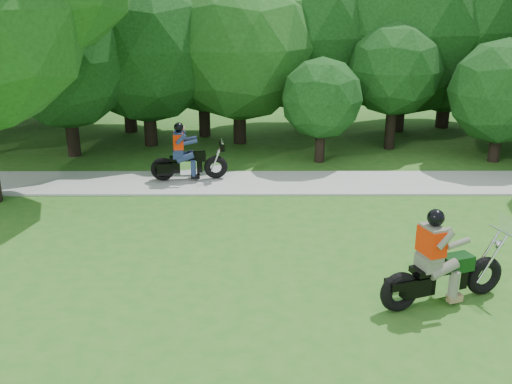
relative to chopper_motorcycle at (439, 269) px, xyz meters
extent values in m
plane|color=#2B651D|center=(0.04, -1.06, -0.68)|extent=(100.00, 100.00, 0.00)
cube|color=#AAAAA4|center=(0.04, 6.94, -0.65)|extent=(60.00, 2.20, 0.06)
cylinder|color=black|center=(-3.82, 11.92, 0.22)|extent=(0.47, 0.47, 1.80)
sphere|color=#204A15|center=(-3.82, 11.92, 2.90)|extent=(5.48, 5.48, 5.48)
cylinder|color=black|center=(-1.09, 9.30, -0.05)|extent=(0.33, 0.33, 1.26)
sphere|color=black|center=(-1.09, 9.30, 1.45)|extent=(2.67, 2.67, 2.67)
cylinder|color=black|center=(1.63, 11.04, 0.21)|extent=(0.36, 0.36, 1.78)
sphere|color=black|center=(1.63, 11.04, 2.16)|extent=(3.28, 3.28, 3.28)
cylinder|color=black|center=(4.76, 9.36, -0.08)|extent=(0.37, 0.37, 1.20)
sphere|color=black|center=(4.76, 9.36, 1.65)|extent=(3.45, 3.45, 3.45)
cylinder|color=black|center=(-8.32, 13.81, 0.22)|extent=(0.50, 0.50, 1.80)
sphere|color=black|center=(-8.32, 13.81, 3.05)|extent=(5.94, 5.94, 5.94)
cylinder|color=black|center=(-1.26, 14.07, 0.22)|extent=(0.51, 0.51, 1.80)
sphere|color=black|center=(-1.26, 14.07, 3.16)|extent=(6.27, 6.27, 6.27)
cylinder|color=black|center=(4.66, 14.60, 0.22)|extent=(0.54, 0.54, 1.80)
sphere|color=black|center=(4.66, 14.60, 3.35)|extent=(6.87, 6.87, 6.87)
cylinder|color=black|center=(-7.12, 11.57, 0.22)|extent=(0.47, 0.47, 1.80)
sphere|color=black|center=(-7.12, 11.57, 2.87)|extent=(5.38, 5.38, 5.38)
cylinder|color=black|center=(-5.24, 13.04, 0.22)|extent=(0.44, 0.44, 1.80)
sphere|color=black|center=(-5.24, 13.04, 2.71)|extent=(4.88, 4.88, 4.88)
cylinder|color=black|center=(2.60, 13.94, 0.22)|extent=(0.53, 0.53, 1.80)
sphere|color=black|center=(2.60, 13.94, 3.29)|extent=(6.68, 6.68, 6.68)
cylinder|color=black|center=(-12.05, 16.10, 0.22)|extent=(0.53, 0.53, 1.80)
sphere|color=black|center=(-12.05, 16.10, 3.25)|extent=(6.55, 6.55, 6.55)
cylinder|color=black|center=(-9.53, 10.09, 0.22)|extent=(0.44, 0.44, 1.80)
sphere|color=black|center=(-9.53, 10.09, 2.69)|extent=(4.81, 4.81, 4.81)
torus|color=black|center=(-0.74, -0.26, -0.30)|extent=(0.78, 0.45, 0.75)
torus|color=black|center=(0.97, 0.35, -0.30)|extent=(0.78, 0.45, 0.75)
cube|color=black|center=(-0.09, -0.03, -0.25)|extent=(1.32, 0.68, 0.34)
cube|color=silver|center=(0.08, 0.03, -0.25)|extent=(0.60, 0.51, 0.43)
cube|color=black|center=(0.36, 0.13, 0.07)|extent=(0.63, 0.49, 0.28)
cube|color=black|center=(-0.22, -0.08, 0.03)|extent=(0.64, 0.51, 0.11)
cylinder|color=silver|center=(1.01, 0.36, 0.07)|extent=(0.56, 0.24, 0.89)
cylinder|color=silver|center=(1.25, 0.45, 0.53)|extent=(0.27, 0.66, 0.04)
cube|color=#5F6451|center=(-0.22, -0.08, 0.18)|extent=(0.44, 0.49, 0.26)
cube|color=#5F6451|center=(-0.20, -0.07, 0.56)|extent=(0.41, 0.52, 0.60)
cube|color=#F32504|center=(-0.20, -0.07, 0.58)|extent=(0.46, 0.57, 0.47)
sphere|color=black|center=(-0.17, -0.06, 1.01)|extent=(0.30, 0.30, 0.30)
torus|color=black|center=(-5.99, 7.07, -0.26)|extent=(0.73, 0.29, 0.71)
torus|color=black|center=(-4.43, 7.28, -0.26)|extent=(0.73, 0.29, 0.71)
cube|color=black|center=(-5.40, 7.15, -0.21)|extent=(1.15, 0.39, 0.32)
cube|color=silver|center=(-5.24, 7.17, -0.21)|extent=(0.53, 0.40, 0.41)
cube|color=black|center=(-4.99, 7.20, 0.09)|extent=(0.56, 0.37, 0.26)
cube|color=black|center=(-5.52, 7.13, 0.05)|extent=(0.57, 0.39, 0.10)
cylinder|color=silver|center=(-4.39, 7.28, 0.09)|extent=(0.41, 0.10, 0.91)
cylinder|color=silver|center=(-4.22, 7.30, 0.53)|extent=(0.12, 0.65, 0.04)
cube|color=black|center=(-5.91, 6.86, -0.21)|extent=(0.44, 0.18, 0.35)
cube|color=black|center=(-5.97, 7.30, -0.21)|extent=(0.44, 0.18, 0.35)
cube|color=#1A2647|center=(-5.52, 7.13, 0.19)|extent=(0.35, 0.42, 0.24)
cube|color=#1A2647|center=(-5.50, 7.14, 0.56)|extent=(0.32, 0.46, 0.57)
cube|color=#F32504|center=(-5.50, 7.14, 0.58)|extent=(0.35, 0.50, 0.45)
sphere|color=black|center=(-5.47, 7.14, 0.99)|extent=(0.28, 0.28, 0.28)
camera|label=1|loc=(-3.27, -9.10, 4.59)|focal=40.00mm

